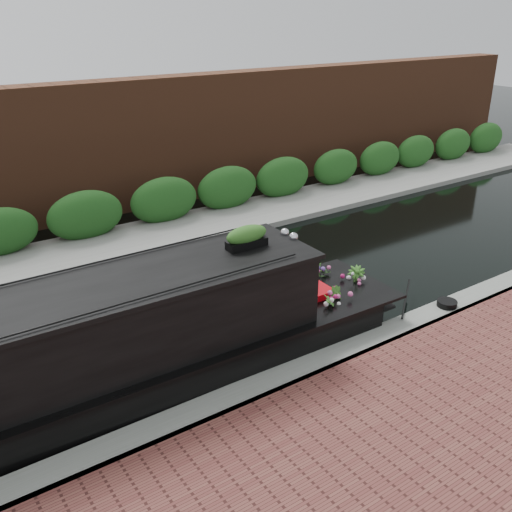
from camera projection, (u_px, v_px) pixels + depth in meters
ground at (179, 314)px, 12.06m from camera, size 80.00×80.00×0.00m
near_bank_coping at (270, 393)px, 9.57m from camera, size 40.00×0.60×0.50m
far_bank_path at (106, 250)px, 15.24m from camera, size 40.00×2.40×0.34m
far_hedge at (94, 240)px, 15.92m from camera, size 40.00×1.10×2.80m
far_brick_wall at (70, 219)px, 17.50m from camera, size 40.00×1.00×8.00m
narrowboat at (88, 365)px, 8.94m from camera, size 11.54×2.29×2.70m
rope_fender at (366, 298)px, 12.36m from camera, size 0.33×0.37×0.33m
coiled_mooring_rope at (447, 303)px, 11.83m from camera, size 0.41×0.41×0.12m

